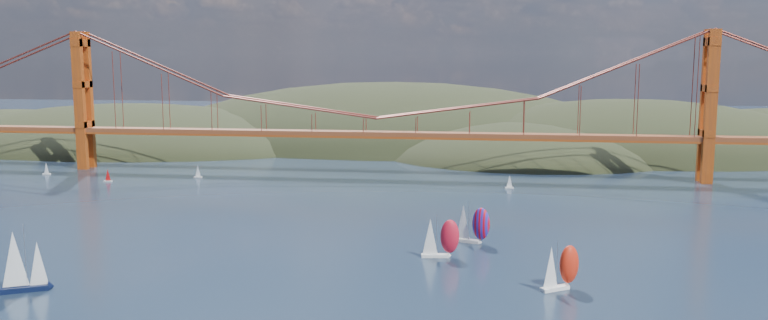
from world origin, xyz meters
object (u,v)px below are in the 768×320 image
(sloop_navy, at_px, (21,262))
(racer_1, at_px, (560,267))
(racer_rwb, at_px, (472,223))
(racer_0, at_px, (440,237))

(sloop_navy, distance_m, racer_1, 105.91)
(sloop_navy, bearing_deg, racer_rwb, 2.73)
(racer_0, bearing_deg, racer_1, -47.55)
(sloop_navy, xyz_separation_m, racer_rwb, (86.46, 50.90, -1.11))
(racer_0, xyz_separation_m, racer_rwb, (6.94, 14.37, 0.13))
(racer_0, bearing_deg, sloop_navy, -163.78)
(racer_0, relative_size, racer_1, 1.01)
(sloop_navy, relative_size, racer_rwb, 1.32)
(racer_1, relative_size, racer_rwb, 0.97)
(sloop_navy, distance_m, racer_0, 87.52)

